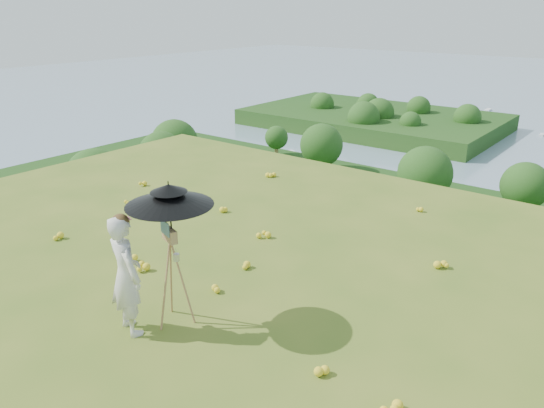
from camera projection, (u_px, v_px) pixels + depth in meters
The scene contains 8 objects.
ground at pixel (164, 260), 9.31m from camera, with size 14.00×14.00×0.00m, color #4C6C1F.
peninsula at pixel (374, 112), 177.20m from camera, with size 90.00×60.00×12.00m, color #10380F, non-canonical shape.
slope_trees at pixel (528, 274), 40.44m from camera, with size 110.00×50.00×6.00m, color #234715, non-canonical shape.
wildflowers at pixel (174, 252), 9.47m from camera, with size 10.00×10.50×0.12m, color yellow, non-canonical shape.
painter at pixel (126, 275), 7.01m from camera, with size 0.62×0.41×1.70m, color beige.
field_easel at pixel (172, 272), 7.24m from camera, with size 0.59×0.59×1.55m, color #94613E, non-canonical shape.
sun_umbrella at pixel (170, 210), 6.94m from camera, with size 1.16×1.16×0.81m, color black, non-canonical shape.
painter_cap at pixel (120, 219), 6.73m from camera, with size 0.22×0.27×0.10m, color #CE7371, non-canonical shape.
Camera 1 is at (6.65, -5.44, 4.19)m, focal length 35.00 mm.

